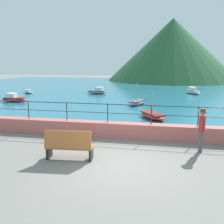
# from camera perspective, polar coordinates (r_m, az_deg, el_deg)

# --- Properties ---
(ground_plane) EXTENTS (120.00, 120.00, 0.00)m
(ground_plane) POSITION_cam_1_polar(r_m,az_deg,el_deg) (8.38, 1.35, -12.71)
(ground_plane) COLOR slate
(promenade_wall) EXTENTS (20.00, 0.56, 0.70)m
(promenade_wall) POSITION_cam_1_polar(r_m,az_deg,el_deg) (11.24, 4.08, -4.43)
(promenade_wall) COLOR #BC605B
(promenade_wall) RESTS_ON ground
(railing) EXTENTS (18.44, 0.04, 0.90)m
(railing) POSITION_cam_1_polar(r_m,az_deg,el_deg) (11.01, 4.15, 0.48)
(railing) COLOR #282623
(railing) RESTS_ON promenade_wall
(lake_water) EXTENTS (64.00, 44.32, 0.06)m
(lake_water) POSITION_cam_1_polar(r_m,az_deg,el_deg) (33.57, 8.73, 5.65)
(lake_water) COLOR #236B89
(lake_water) RESTS_ON ground
(hill_main) EXTENTS (25.79, 25.79, 12.14)m
(hill_main) POSITION_cam_1_polar(r_m,az_deg,el_deg) (50.56, 14.23, 14.26)
(hill_main) COLOR #285633
(hill_main) RESTS_ON ground
(bench_main) EXTENTS (1.74, 0.69, 1.13)m
(bench_main) POSITION_cam_1_polar(r_m,az_deg,el_deg) (8.77, -10.31, -7.84)
(bench_main) COLOR #B76633
(bench_main) RESTS_ON ground
(person_walking) EXTENTS (0.38, 0.55, 1.75)m
(person_walking) POSITION_cam_1_polar(r_m,az_deg,el_deg) (9.94, 20.78, -3.58)
(person_walking) COLOR #4C4C56
(person_walking) RESTS_ON ground
(boat_1) EXTENTS (2.34, 1.01, 0.76)m
(boat_1) POSITION_cam_1_polar(r_m,az_deg,el_deg) (27.02, -3.51, 4.97)
(boat_1) COLOR gray
(boat_1) RESTS_ON lake_water
(boat_2) EXTENTS (2.00, 2.42, 1.65)m
(boat_2) POSITION_cam_1_polar(r_m,az_deg,el_deg) (15.04, 9.74, -0.80)
(boat_2) COLOR red
(boat_2) RESTS_ON lake_water
(boat_3) EXTENTS (1.72, 2.47, 1.81)m
(boat_3) POSITION_cam_1_polar(r_m,az_deg,el_deg) (19.88, 6.07, 2.32)
(boat_3) COLOR gray
(boat_3) RESTS_ON lake_water
(boat_4) EXTENTS (2.32, 0.96, 0.76)m
(boat_4) POSITION_cam_1_polar(r_m,az_deg,el_deg) (23.19, -22.52, 2.99)
(boat_4) COLOR red
(boat_4) RESTS_ON lake_water
(boat_6) EXTENTS (2.10, 2.38, 0.36)m
(boat_6) POSITION_cam_1_polar(r_m,az_deg,el_deg) (29.45, -19.40, 4.74)
(boat_6) COLOR white
(boat_6) RESTS_ON lake_water
(boat_7) EXTENTS (1.81, 2.46, 0.76)m
(boat_7) POSITION_cam_1_polar(r_m,az_deg,el_deg) (28.45, 18.86, 4.70)
(boat_7) COLOR white
(boat_7) RESTS_ON lake_water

